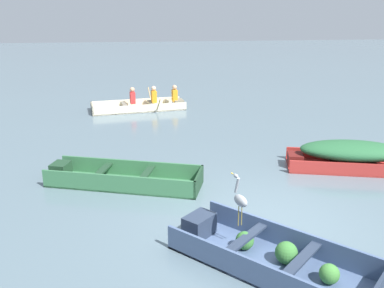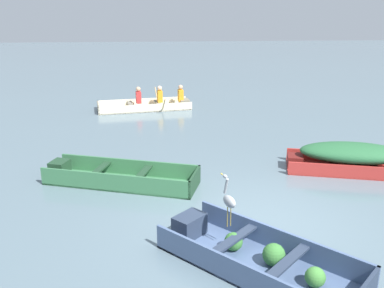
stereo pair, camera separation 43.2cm
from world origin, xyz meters
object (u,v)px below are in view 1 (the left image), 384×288
object	(u,v)px
skiff_red_mid_moored	(351,154)
heron_on_dinghy	(240,199)
skiff_green_near_moored	(118,178)
rowboat_cream_with_crew	(144,105)
dinghy_slate_blue_foreground	(266,254)

from	to	relation	value
skiff_red_mid_moored	heron_on_dinghy	distance (m)	4.73
skiff_green_near_moored	rowboat_cream_with_crew	distance (m)	7.14
heron_on_dinghy	rowboat_cream_with_crew	bearing A→B (deg)	98.07
rowboat_cream_with_crew	heron_on_dinghy	xyz separation A→B (m)	(1.42, -9.99, 0.70)
rowboat_cream_with_crew	heron_on_dinghy	bearing A→B (deg)	-81.93
skiff_green_near_moored	skiff_red_mid_moored	distance (m)	5.58
dinghy_slate_blue_foreground	skiff_red_mid_moored	size ratio (longest dim) A/B	0.97
dinghy_slate_blue_foreground	skiff_green_near_moored	distance (m)	4.16
rowboat_cream_with_crew	skiff_red_mid_moored	bearing A→B (deg)	-54.34
rowboat_cream_with_crew	heron_on_dinghy	size ratio (longest dim) A/B	4.32
dinghy_slate_blue_foreground	skiff_green_near_moored	world-z (taller)	dinghy_slate_blue_foreground
dinghy_slate_blue_foreground	heron_on_dinghy	xyz separation A→B (m)	(-0.33, 0.50, 0.73)
skiff_green_near_moored	heron_on_dinghy	world-z (taller)	heron_on_dinghy
skiff_red_mid_moored	rowboat_cream_with_crew	bearing A→B (deg)	125.66
dinghy_slate_blue_foreground	skiff_green_near_moored	xyz separation A→B (m)	(-2.42, 3.38, -0.01)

